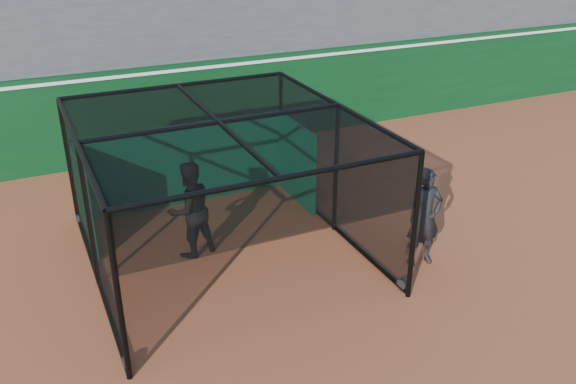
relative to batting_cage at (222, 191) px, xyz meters
name	(u,v)px	position (x,y,z in m)	size (l,w,h in m)	color
ground	(284,325)	(0.12, -2.59, -1.38)	(120.00, 120.00, 0.00)	#984B2C
outfield_wall	(154,110)	(0.12, 5.91, -0.09)	(50.00, 0.50, 2.50)	#0A3816
batting_cage	(222,191)	(0.00, 0.00, 0.00)	(5.04, 5.58, 2.77)	black
batter	(190,210)	(-0.58, 0.29, -0.40)	(0.95, 0.74, 1.96)	black
on_deck_player	(424,217)	(3.35, -1.90, -0.40)	(0.75, 0.52, 1.97)	black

